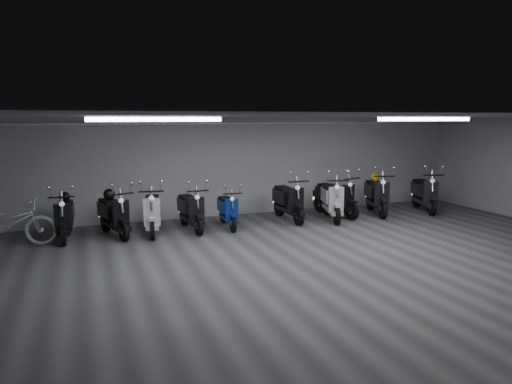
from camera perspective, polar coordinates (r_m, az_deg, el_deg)
name	(u,v)px	position (r m, az deg, el deg)	size (l,w,h in m)	color
floor	(326,264)	(9.12, 8.63, -8.72)	(14.00, 10.00, 0.01)	#3D3D40
ceiling	(330,116)	(8.69, 9.07, 9.23)	(14.00, 10.00, 0.01)	gray
back_wall	(242,166)	(13.34, -1.78, 3.19)	(14.00, 0.01, 2.80)	#9D9DA0
fluor_strip_left	(156,119)	(8.65, -12.20, 8.71)	(2.40, 0.18, 0.08)	white
fluor_strip_right	(425,119)	(11.24, 20.02, 8.40)	(2.40, 0.18, 0.08)	white
conduit	(242,123)	(13.19, -1.68, 8.43)	(0.05, 0.05, 13.60)	white
scooter_0	(64,211)	(11.49, -22.44, -2.15)	(0.60, 1.79, 1.34)	black
scooter_1	(113,208)	(11.38, -17.09, -1.91)	(0.61, 1.82, 1.35)	black
scooter_2	(152,205)	(11.40, -12.62, -1.60)	(0.62, 1.87, 1.39)	#B9B9BD
scooter_3	(191,204)	(11.57, -7.99, -1.47)	(0.60, 1.79, 1.33)	black
scooter_4	(228,205)	(11.81, -3.48, -1.56)	(0.53, 1.59, 1.18)	navy
scooter_5	(289,195)	(12.59, 4.02, -0.32)	(0.64, 1.92, 1.43)	black
scooter_6	(332,194)	(12.82, 9.35, -0.21)	(0.65, 1.95, 1.45)	silver
scooter_7	(336,192)	(13.34, 9.78, 0.06)	(0.63, 1.90, 1.41)	black
scooter_8	(377,189)	(13.86, 14.62, 0.36)	(0.66, 1.98, 1.47)	black
scooter_9	(425,187)	(14.67, 20.01, 0.53)	(0.65, 1.96, 1.46)	black
bicycle	(8,218)	(11.35, -28.12, -2.87)	(0.68, 1.94, 1.25)	white
helmet_0	(375,178)	(14.09, 14.36, 1.73)	(0.25, 0.25, 0.25)	gold
helmet_1	(65,197)	(11.68, -22.43, -0.56)	(0.24, 0.24, 0.24)	black
helmet_2	(109,194)	(11.57, -17.58, -0.26)	(0.27, 0.27, 0.27)	black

